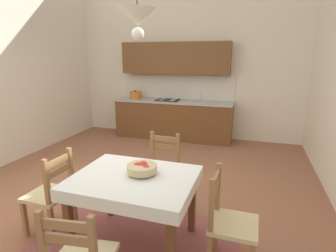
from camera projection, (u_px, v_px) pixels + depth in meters
ground_plane at (129, 201)px, 3.75m from camera, size 5.85×7.06×0.10m
wall_back at (188, 46)px, 6.25m from camera, size 5.85×0.12×4.23m
area_rug at (132, 248)px, 2.76m from camera, size 2.10×1.60×0.01m
kitchen_cabinetry at (174, 102)px, 6.32m from camera, size 2.73×0.63×2.20m
dining_table at (134, 189)px, 2.70m from camera, size 1.21×0.96×0.75m
dining_chair_window_side at (229, 223)px, 2.45m from camera, size 0.43×0.43×0.93m
dining_chair_kitchen_side at (161, 171)px, 3.53m from camera, size 0.44×0.44×0.93m
dining_chair_tv_side at (51, 194)px, 2.95m from camera, size 0.43×0.43×0.93m
fruit_bowl at (142, 168)px, 2.71m from camera, size 0.30×0.30×0.12m
pendant_lamp at (137, 18)px, 2.31m from camera, size 0.32×0.32×0.81m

